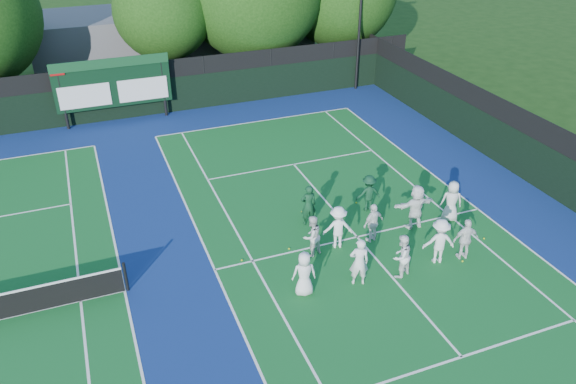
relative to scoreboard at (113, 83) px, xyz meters
name	(u,v)px	position (x,y,z in m)	size (l,w,h in m)	color
ground	(370,252)	(7.01, -15.59, -2.19)	(120.00, 120.00, 0.00)	#17380F
court_apron	(200,273)	(1.01, -14.59, -2.19)	(34.00, 32.00, 0.01)	navy
near_court	(357,237)	(7.01, -14.59, -2.18)	(11.05, 23.85, 0.01)	#135F24
back_fence	(133,94)	(1.01, 0.41, -0.83)	(34.00, 0.08, 3.00)	black
divider_fence_right	(553,165)	(16.01, -14.59, -0.83)	(0.08, 32.00, 3.00)	black
scoreboard	(113,83)	(0.00, 0.00, 0.00)	(6.00, 0.21, 3.55)	black
clubhouse	(176,39)	(5.01, 8.41, -0.19)	(18.00, 6.00, 4.00)	slate
tree_c	(166,13)	(3.81, 3.99, 2.53)	(5.75, 5.75, 7.75)	black
tennis_ball_0	(289,249)	(4.35, -14.39, -2.16)	(0.07, 0.07, 0.07)	#B9D018
tennis_ball_1	(356,203)	(8.11, -12.38, -2.16)	(0.07, 0.07, 0.07)	#B9D018
tennis_ball_2	(463,261)	(9.75, -17.29, -2.16)	(0.07, 0.07, 0.07)	#B9D018
tennis_ball_3	(242,260)	(2.55, -14.43, -2.16)	(0.07, 0.07, 0.07)	#B9D018
tennis_ball_4	(302,212)	(5.76, -12.22, -2.16)	(0.07, 0.07, 0.07)	#B9D018
tennis_ball_5	(484,239)	(11.36, -16.42, -2.16)	(0.07, 0.07, 0.07)	#B9D018
player_front_0	(304,274)	(3.92, -16.81, -1.40)	(0.78, 0.51, 1.59)	white
player_front_1	(359,262)	(5.78, -16.99, -1.31)	(0.64, 0.42, 1.76)	white
player_front_2	(401,256)	(7.29, -17.12, -1.39)	(0.78, 0.60, 1.60)	white
player_front_3	(439,241)	(8.92, -16.92, -1.34)	(1.10, 0.63, 1.71)	white
player_front_4	(466,239)	(9.90, -17.08, -1.40)	(0.93, 0.39, 1.59)	white
player_back_0	(312,236)	(4.99, -14.95, -1.40)	(0.77, 0.60, 1.58)	silver
player_back_1	(338,227)	(6.06, -14.84, -1.36)	(1.07, 0.61, 1.66)	white
player_back_2	(373,223)	(7.42, -14.96, -1.41)	(0.91, 0.38, 1.56)	white
player_back_3	(416,207)	(9.36, -14.73, -1.29)	(1.67, 0.53, 1.80)	white
player_back_4	(451,201)	(10.94, -14.79, -1.35)	(0.82, 0.53, 1.68)	silver
coach_left	(308,205)	(5.66, -13.08, -1.34)	(0.62, 0.41, 1.69)	#0F3A20
coach_right	(368,193)	(8.29, -13.00, -1.41)	(1.00, 0.58, 1.56)	#0F3720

